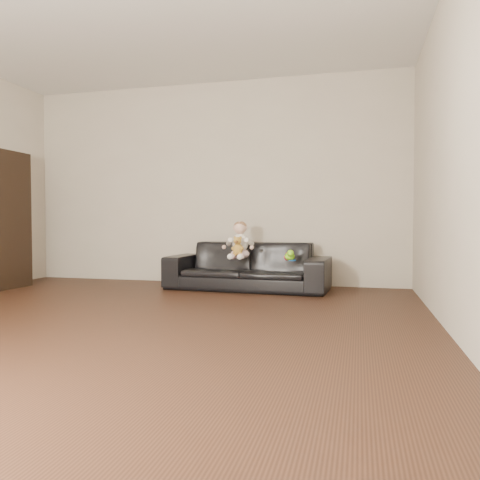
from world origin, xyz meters
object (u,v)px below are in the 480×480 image
(cabinet, at_px, (1,220))
(baby, at_px, (240,242))
(teddy_bear, at_px, (238,246))
(sofa, at_px, (248,266))
(toy_blue_disc, at_px, (292,260))
(toy_green, at_px, (290,256))
(toy_rattle, at_px, (287,257))

(cabinet, height_order, baby, cabinet)
(baby, height_order, teddy_bear, baby)
(sofa, relative_size, baby, 4.31)
(cabinet, relative_size, toy_blue_disc, 18.31)
(cabinet, height_order, toy_green, cabinet)
(cabinet, distance_m, toy_blue_disc, 3.50)
(baby, height_order, toy_green, baby)
(sofa, height_order, teddy_bear, teddy_bear)
(cabinet, height_order, toy_rattle, cabinet)
(baby, relative_size, toy_rattle, 5.65)
(teddy_bear, relative_size, toy_blue_disc, 2.40)
(teddy_bear, xyz_separation_m, toy_green, (0.59, 0.03, -0.11))
(toy_green, bearing_deg, teddy_bear, -177.07)
(teddy_bear, distance_m, toy_blue_disc, 0.63)
(cabinet, bearing_deg, toy_rattle, 7.59)
(cabinet, bearing_deg, baby, 11.06)
(baby, bearing_deg, toy_green, -14.32)
(toy_rattle, bearing_deg, sofa, 157.38)
(toy_blue_disc, bearing_deg, toy_green, -173.77)
(sofa, bearing_deg, teddy_bear, -100.80)
(sofa, xyz_separation_m, toy_green, (0.53, -0.21, 0.13))
(teddy_bear, distance_m, toy_green, 0.60)
(teddy_bear, height_order, toy_blue_disc, teddy_bear)
(toy_blue_disc, bearing_deg, sofa, 159.74)
(toy_blue_disc, bearing_deg, cabinet, -173.23)
(toy_green, distance_m, toy_rattle, 0.03)
(cabinet, xyz_separation_m, toy_blue_disc, (3.44, 0.41, -0.45))
(toy_rattle, bearing_deg, toy_green, 7.98)
(sofa, relative_size, cabinet, 1.16)
(baby, height_order, toy_blue_disc, baby)
(teddy_bear, height_order, toy_green, teddy_bear)
(baby, relative_size, teddy_bear, 2.05)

